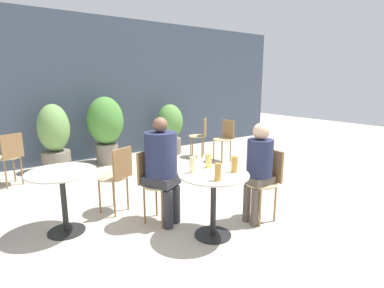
% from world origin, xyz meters
% --- Properties ---
extents(ground_plane, '(20.00, 20.00, 0.00)m').
position_xyz_m(ground_plane, '(0.00, 0.00, 0.00)').
color(ground_plane, '#B2A899').
extents(storefront_wall, '(10.00, 0.06, 3.00)m').
position_xyz_m(storefront_wall, '(0.00, 4.06, 1.50)').
color(storefront_wall, '#3D4756').
rests_on(storefront_wall, ground_plane).
extents(cafe_table_near, '(0.75, 0.75, 0.71)m').
position_xyz_m(cafe_table_near, '(-0.23, -0.07, 0.54)').
color(cafe_table_near, black).
rests_on(cafe_table_near, ground_plane).
extents(cafe_table_far, '(0.73, 0.73, 0.71)m').
position_xyz_m(cafe_table_far, '(-1.53, 0.94, 0.54)').
color(cafe_table_far, black).
rests_on(cafe_table_far, ground_plane).
extents(bistro_chair_0, '(0.38, 0.38, 0.86)m').
position_xyz_m(bistro_chair_0, '(0.56, -0.11, 0.53)').
color(bistro_chair_0, tan).
rests_on(bistro_chair_0, ground_plane).
extents(bistro_chair_1, '(0.42, 0.43, 0.86)m').
position_xyz_m(bistro_chair_1, '(-0.59, 0.63, 0.53)').
color(bistro_chair_1, tan).
rests_on(bistro_chair_1, ground_plane).
extents(bistro_chair_2, '(0.42, 0.43, 0.86)m').
position_xyz_m(bistro_chair_2, '(-0.85, 1.08, 0.53)').
color(bistro_chair_2, tan).
rests_on(bistro_chair_2, ground_plane).
extents(bistro_chair_3, '(0.41, 0.42, 0.86)m').
position_xyz_m(bistro_chair_3, '(-1.87, 3.02, 0.53)').
color(bistro_chair_3, tan).
rests_on(bistro_chair_3, ground_plane).
extents(bistro_chair_4, '(0.44, 0.44, 0.86)m').
position_xyz_m(bistro_chair_4, '(1.75, 2.81, 0.53)').
color(bistro_chair_4, tan).
rests_on(bistro_chair_4, ground_plane).
extents(bistro_chair_5, '(0.38, 0.38, 0.86)m').
position_xyz_m(bistro_chair_5, '(1.97, 2.25, 0.53)').
color(bistro_chair_5, tan).
rests_on(bistro_chair_5, ground_plane).
extents(seated_person_0, '(0.31, 0.30, 1.20)m').
position_xyz_m(seated_person_0, '(0.42, -0.10, 0.73)').
color(seated_person_0, brown).
rests_on(seated_person_0, ground_plane).
extents(seated_person_1, '(0.44, 0.46, 1.27)m').
position_xyz_m(seated_person_1, '(-0.53, 0.51, 0.75)').
color(seated_person_1, '#2D2D33').
rests_on(seated_person_1, ground_plane).
extents(beer_glass_0, '(0.07, 0.07, 0.17)m').
position_xyz_m(beer_glass_0, '(-0.02, -0.16, 0.80)').
color(beer_glass_0, '#B28433').
rests_on(beer_glass_0, cafe_table_near).
extents(beer_glass_1, '(0.07, 0.07, 0.16)m').
position_xyz_m(beer_glass_1, '(-0.14, 0.14, 0.79)').
color(beer_glass_1, '#DBC65B').
rests_on(beer_glass_1, cafe_table_near).
extents(beer_glass_2, '(0.06, 0.06, 0.17)m').
position_xyz_m(beer_glass_2, '(-0.39, 0.09, 0.80)').
color(beer_glass_2, beige).
rests_on(beer_glass_2, cafe_table_near).
extents(beer_glass_3, '(0.07, 0.07, 0.17)m').
position_xyz_m(beer_glass_3, '(-0.34, -0.27, 0.80)').
color(beer_glass_3, '#B28433').
rests_on(beer_glass_3, cafe_table_near).
extents(potted_plant_0, '(0.56, 0.56, 1.26)m').
position_xyz_m(potted_plant_0, '(-1.11, 3.53, 0.65)').
color(potted_plant_0, slate).
rests_on(potted_plant_0, ground_plane).
extents(potted_plant_1, '(0.72, 0.72, 1.36)m').
position_xyz_m(potted_plant_1, '(-0.14, 3.49, 0.79)').
color(potted_plant_1, slate).
rests_on(potted_plant_1, ground_plane).
extents(potted_plant_2, '(0.59, 0.59, 1.15)m').
position_xyz_m(potted_plant_2, '(1.36, 3.48, 0.61)').
color(potted_plant_2, slate).
rests_on(potted_plant_2, ground_plane).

